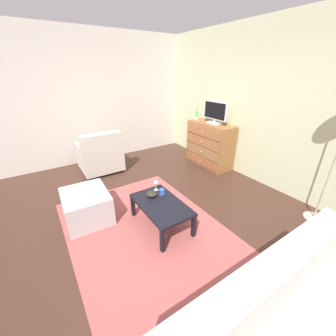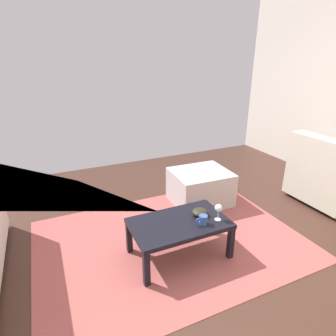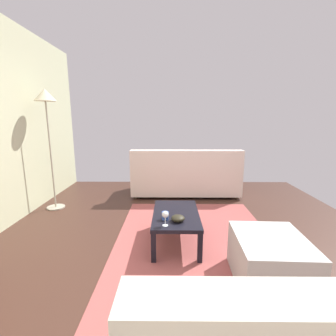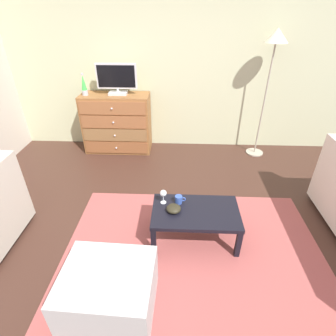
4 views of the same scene
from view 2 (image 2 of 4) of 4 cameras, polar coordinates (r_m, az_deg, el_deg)
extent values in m
cube|color=#3E251D|center=(2.92, 5.85, -15.93)|extent=(5.97, 5.17, 0.05)
cube|color=#9C4B48|center=(2.97, 0.42, -14.40)|extent=(2.60, 1.90, 0.01)
cube|color=black|center=(2.73, 12.60, -14.63)|extent=(0.05, 0.05, 0.32)
cube|color=black|center=(2.41, -4.40, -19.81)|extent=(0.05, 0.05, 0.32)
cube|color=black|center=(3.04, 7.29, -10.06)|extent=(0.05, 0.05, 0.32)
cube|color=black|center=(2.76, -7.92, -13.80)|extent=(0.05, 0.05, 0.32)
cube|color=black|center=(2.60, 2.32, -11.20)|extent=(0.88, 0.53, 0.04)
cylinder|color=silver|center=(2.65, 10.07, -10.26)|extent=(0.06, 0.06, 0.00)
cylinder|color=silver|center=(2.63, 10.14, -9.39)|extent=(0.01, 0.01, 0.09)
sphere|color=silver|center=(2.59, 10.25, -8.00)|extent=(0.07, 0.07, 0.07)
cylinder|color=#3351A4|center=(2.55, 7.18, -10.40)|extent=(0.08, 0.08, 0.08)
torus|color=#3351A4|center=(2.53, 6.20, -10.58)|extent=(0.05, 0.01, 0.05)
ellipsoid|color=black|center=(2.68, 6.52, -8.94)|extent=(0.15, 0.15, 0.07)
cylinder|color=#332319|center=(3.58, -30.85, -10.58)|extent=(0.05, 0.05, 0.05)
cylinder|color=#332319|center=(4.65, 28.96, -3.03)|extent=(0.05, 0.05, 0.05)
cylinder|color=#332319|center=(3.84, 30.55, -8.37)|extent=(0.05, 0.05, 0.05)
cylinder|color=#332319|center=(4.17, 23.59, -4.73)|extent=(0.05, 0.05, 0.05)
cube|color=#BCB7A8|center=(4.16, 30.19, -2.91)|extent=(0.80, 0.80, 0.36)
cube|color=#BCB7A8|center=(3.79, 28.67, 1.93)|extent=(0.20, 0.80, 0.47)
cube|color=#BCB7A8|center=(4.25, 27.29, 2.21)|extent=(0.76, 0.12, 0.20)
cube|color=#B1B0AF|center=(3.59, 6.56, -3.88)|extent=(0.72, 0.63, 0.43)
camera|label=1|loc=(3.30, -45.45, 19.55)|focal=22.38mm
camera|label=3|loc=(4.10, 39.19, 12.66)|focal=25.74mm
camera|label=4|loc=(4.17, -8.81, 26.59)|focal=28.12mm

